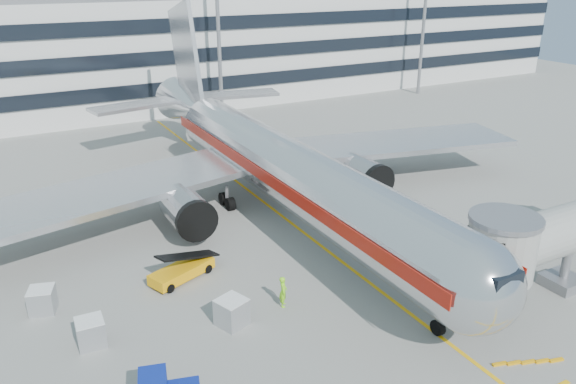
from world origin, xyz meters
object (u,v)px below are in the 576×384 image
main_jet (273,162)px  ramp_worker (283,292)px  belt_loader (182,270)px  cargo_container_right (42,300)px  cargo_container_front (232,312)px  cargo_container_left (91,332)px

main_jet → ramp_worker: (-6.13, -13.11, -3.26)m
belt_loader → cargo_container_right: (-8.40, 0.37, 0.13)m
cargo_container_front → cargo_container_left: bearing=165.1°
main_jet → cargo_container_left: 20.71m
main_jet → cargo_container_front: size_ratio=26.18×
belt_loader → ramp_worker: 7.33m
cargo_container_left → main_jet: bearing=34.0°
ramp_worker → main_jet: bearing=4.0°
cargo_container_front → ramp_worker: bearing=4.4°
ramp_worker → belt_loader: bearing=64.8°
cargo_container_front → ramp_worker: 3.46m
cargo_container_left → ramp_worker: size_ratio=0.78×
cargo_container_left → cargo_container_right: cargo_container_left is taller
main_jet → cargo_container_front: (-9.57, -13.37, -3.42)m
belt_loader → cargo_container_right: size_ratio=2.63×
main_jet → cargo_container_left: bearing=-146.0°
cargo_container_left → cargo_container_right: (-1.88, 4.63, -0.01)m
belt_loader → cargo_container_right: belt_loader is taller
cargo_container_left → cargo_container_front: bearing=-14.9°
ramp_worker → cargo_container_right: bearing=92.6°
belt_loader → cargo_container_front: size_ratio=2.40×
belt_loader → cargo_container_front: (0.84, -6.21, 0.19)m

